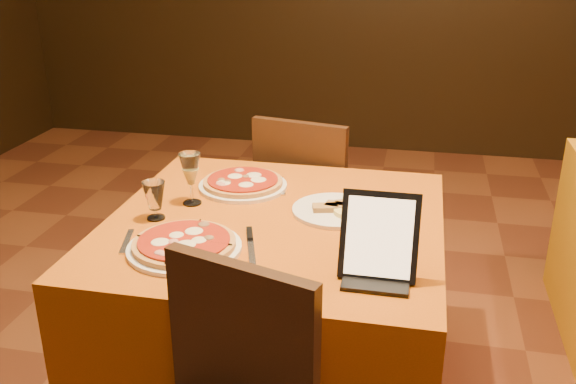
% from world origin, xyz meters
% --- Properties ---
extents(main_table, '(1.10, 1.10, 0.75)m').
position_xyz_m(main_table, '(-0.21, 0.35, 0.38)').
color(main_table, '#AC500B').
rests_on(main_table, floor).
extents(chair_main_far, '(0.50, 0.50, 0.91)m').
position_xyz_m(chair_main_far, '(-0.21, 1.17, 0.46)').
color(chair_main_far, '#311C0F').
rests_on(chair_main_far, floor).
extents(pizza_near, '(0.34, 0.34, 0.03)m').
position_xyz_m(pizza_near, '(-0.42, 0.08, 0.77)').
color(pizza_near, white).
rests_on(pizza_near, main_table).
extents(pizza_far, '(0.33, 0.33, 0.03)m').
position_xyz_m(pizza_far, '(-0.39, 0.61, 0.77)').
color(pizza_far, white).
rests_on(pizza_far, main_table).
extents(cutlet_dish, '(0.29, 0.29, 0.03)m').
position_xyz_m(cutlet_dish, '(-0.02, 0.45, 0.76)').
color(cutlet_dish, white).
rests_on(cutlet_dish, main_table).
extents(wine_glass, '(0.10, 0.10, 0.19)m').
position_xyz_m(wine_glass, '(-0.52, 0.42, 0.84)').
color(wine_glass, '#CECF75').
rests_on(wine_glass, main_table).
extents(water_glass, '(0.07, 0.07, 0.13)m').
position_xyz_m(water_glass, '(-0.60, 0.28, 0.81)').
color(water_glass, white).
rests_on(water_glass, main_table).
extents(tablet, '(0.21, 0.10, 0.24)m').
position_xyz_m(tablet, '(0.15, 0.05, 0.87)').
color(tablet, black).
rests_on(tablet, main_table).
extents(knife, '(0.09, 0.24, 0.01)m').
position_xyz_m(knife, '(-0.23, 0.13, 0.75)').
color(knife, '#B0B2B7').
rests_on(knife, main_table).
extents(fork_near, '(0.06, 0.16, 0.01)m').
position_xyz_m(fork_near, '(-0.62, 0.09, 0.75)').
color(fork_near, silver).
rests_on(fork_near, main_table).
extents(fork_far, '(0.07, 0.18, 0.01)m').
position_xyz_m(fork_far, '(-0.25, 0.65, 0.75)').
color(fork_far, silver).
rests_on(fork_far, main_table).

